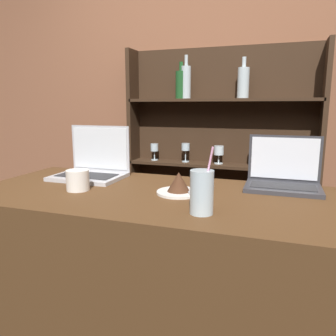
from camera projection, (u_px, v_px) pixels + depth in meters
name	position (u px, v px, depth m)	size (l,w,h in m)	color
bar_counter	(163.00, 311.00, 1.42)	(1.61, 0.69, 1.05)	#4C3019
back_wall	(218.00, 113.00, 2.36)	(7.00, 0.06, 2.70)	brown
back_shelf	(219.00, 170.00, 2.36)	(1.33, 0.18, 1.80)	#332114
laptop_near	(93.00, 166.00, 1.63)	(0.33, 0.25, 0.25)	#ADADB2
laptop_far	(283.00, 177.00, 1.40)	(0.31, 0.21, 0.22)	#333338
cake_plate	(179.00, 185.00, 1.32)	(0.18, 0.18, 0.09)	silver
water_glass	(202.00, 192.00, 1.07)	(0.08, 0.08, 0.22)	silver
coffee_cup	(78.00, 180.00, 1.37)	(0.10, 0.10, 0.09)	silver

